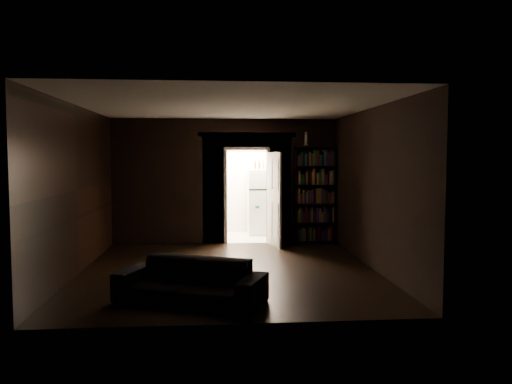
% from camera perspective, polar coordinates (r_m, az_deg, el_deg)
% --- Properties ---
extents(ground, '(5.50, 5.50, 0.00)m').
position_cam_1_polar(ground, '(8.67, -3.13, -8.96)').
color(ground, black).
rests_on(ground, ground).
extents(room_walls, '(5.02, 5.61, 2.84)m').
position_cam_1_polar(room_walls, '(9.52, -3.42, 2.43)').
color(room_walls, black).
rests_on(room_walls, ground).
extents(kitchen_alcove, '(2.20, 1.80, 2.60)m').
position_cam_1_polar(kitchen_alcove, '(12.36, -1.38, 0.60)').
color(kitchen_alcove, beige).
rests_on(kitchen_alcove, ground).
extents(sofa, '(2.15, 1.54, 0.76)m').
position_cam_1_polar(sofa, '(6.80, -7.52, -9.34)').
color(sofa, black).
rests_on(sofa, ground).
extents(bookshelf, '(0.95, 0.52, 2.20)m').
position_cam_1_polar(bookshelf, '(11.25, 6.68, -0.32)').
color(bookshelf, black).
rests_on(bookshelf, ground).
extents(refrigerator, '(0.84, 0.79, 1.65)m').
position_cam_1_polar(refrigerator, '(12.58, 0.74, -1.10)').
color(refrigerator, white).
rests_on(refrigerator, ground).
extents(door, '(0.23, 0.84, 2.05)m').
position_cam_1_polar(door, '(10.87, 2.06, -0.84)').
color(door, silver).
rests_on(door, ground).
extents(figurine, '(0.13, 0.13, 0.30)m').
position_cam_1_polar(figurine, '(11.13, 5.72, 6.08)').
color(figurine, silver).
rests_on(figurine, bookshelf).
extents(bottles, '(0.60, 0.18, 0.24)m').
position_cam_1_polar(bottles, '(12.46, 1.07, 3.21)').
color(bottles, black).
rests_on(bottles, refrigerator).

